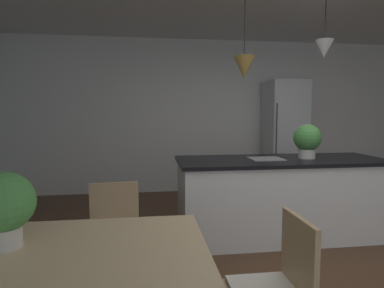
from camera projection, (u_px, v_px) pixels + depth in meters
ground_plane at (317, 278)px, 2.82m from camera, size 10.00×8.40×0.04m
wall_back_kitchen at (228, 116)px, 5.90m from camera, size 10.00×0.12×2.70m
chair_far_right at (115, 237)px, 2.46m from camera, size 0.43×0.43×0.87m
kitchen_island at (281, 197)px, 3.69m from camera, size 2.36×0.86×0.91m
refrigerator at (284, 137)px, 5.67m from camera, size 0.65×0.67×1.97m
pendant_over_island_main at (244, 67)px, 3.48m from camera, size 0.23×0.23×0.91m
pendant_over_island_aux at (324, 49)px, 3.59m from camera, size 0.20×0.20×0.67m
potted_plant_on_island at (307, 140)px, 3.66m from camera, size 0.31×0.31×0.39m
potted_plant_on_table at (3, 205)px, 1.60m from camera, size 0.30×0.30×0.39m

